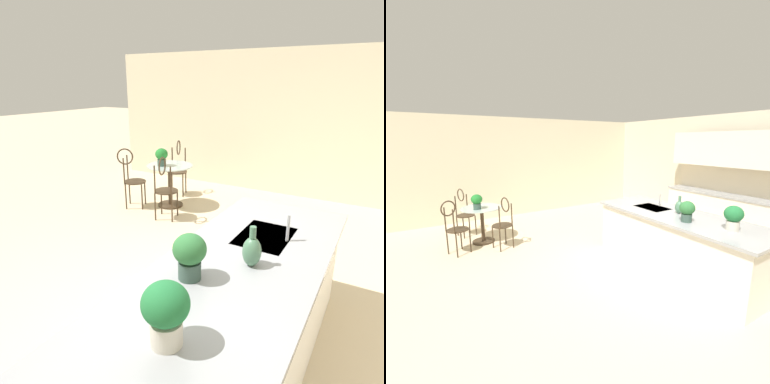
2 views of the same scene
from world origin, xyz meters
The scene contains 15 objects.
ground_plane centered at (0.00, 0.00, 0.00)m, with size 40.00×40.00×0.00m, color beige.
wall_back centered at (0.00, 3.66, 1.35)m, with size 9.00×0.12×2.70m, color beige.
wall_left_window centered at (-4.26, 0.00, 1.35)m, with size 0.12×7.80×2.70m, color beige.
kitchen_island centered at (0.30, 0.85, 0.46)m, with size 2.80×1.06×0.92m.
back_counter_run centered at (-0.40, 3.21, 0.49)m, with size 2.44×0.64×1.52m.
upper_cabinet_run centered at (-0.40, 3.18, 1.90)m, with size 2.40×0.36×0.76m.
bistro_table centered at (-2.53, -1.61, 0.45)m, with size 0.80×0.80×0.74m.
chair_near_window centered at (-3.18, -1.87, 0.57)m, with size 0.52×0.49×1.04m.
chair_by_island centered at (-1.96, -1.33, 0.57)m, with size 0.52×0.46×1.04m.
chair_toward_desk centered at (-2.16, -2.17, 0.57)m, with size 0.51×0.52×1.04m.
sink_faucet centered at (-0.25, 1.03, 1.03)m, with size 0.02×0.02×0.22m, color #B2B5BA.
potted_plant_on_table centered at (-2.43, -1.71, 0.91)m, with size 0.21×0.21×0.30m.
potted_plant_counter_near centered at (0.60, 0.64, 1.09)m, with size 0.22×0.22×0.31m.
potted_plant_counter_far centered at (1.15, 0.83, 1.11)m, with size 0.23×0.23×0.33m.
vase_on_counter centered at (0.25, 0.92, 1.03)m, with size 0.13×0.13×0.29m.
Camera 2 is at (2.90, -2.58, 2.07)m, focal length 24.39 mm.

